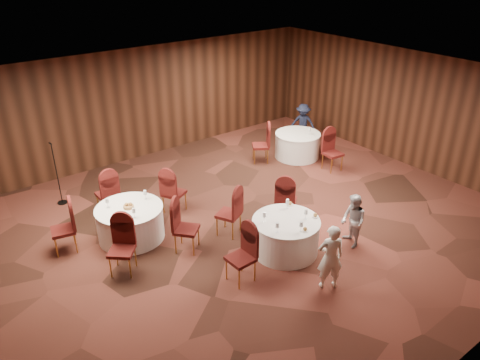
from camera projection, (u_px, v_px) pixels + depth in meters
ground at (238, 229)px, 10.48m from camera, size 12.00×12.00×0.00m
room_shell at (238, 149)px, 9.59m from camera, size 12.00×12.00×12.00m
table_main at (286, 236)px, 9.59m from camera, size 1.38×1.38×0.74m
table_left at (130, 222)px, 10.04m from camera, size 1.44×1.44×0.74m
table_right at (297, 145)px, 13.88m from camera, size 1.33×1.33×0.74m
chairs_main at (253, 222)px, 9.82m from camera, size 2.79×2.05×1.00m
chairs_left at (131, 217)px, 9.99m from camera, size 3.28×3.04×1.00m
chairs_right at (296, 149)px, 13.27m from camera, size 1.89×2.31×1.00m
tabletop_main at (294, 216)px, 9.39m from camera, size 1.11×1.06×0.22m
tabletop_left at (129, 204)px, 9.84m from camera, size 0.87×0.78×0.22m
tabletop_right at (310, 129)px, 13.58m from camera, size 0.08×0.08×0.22m
mic_stand at (59, 186)px, 11.34m from camera, size 0.24×0.24×1.59m
woman_a at (330, 257)px, 8.45m from camera, size 0.58×0.51×1.32m
woman_b at (353, 221)px, 9.69m from camera, size 0.62×0.69×1.17m
man_c at (303, 123)px, 14.79m from camera, size 0.85×0.94×1.27m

